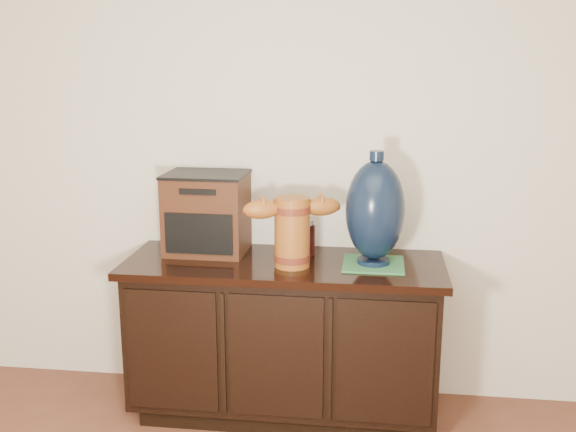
# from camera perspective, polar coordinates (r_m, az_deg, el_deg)

# --- Properties ---
(room) EXTENTS (5.00, 5.00, 5.00)m
(room) POSITION_cam_1_polar(r_m,az_deg,el_deg) (0.88, -20.85, -12.46)
(room) COLOR #592E1E
(room) RESTS_ON ground
(sideboard) EXTENTS (1.46, 0.56, 0.75)m
(sideboard) POSITION_cam_1_polar(r_m,az_deg,el_deg) (3.21, -0.35, -10.15)
(sideboard) COLOR black
(sideboard) RESTS_ON ground
(terracotta_vessel) EXTENTS (0.44, 0.23, 0.31)m
(terracotta_vessel) POSITION_cam_1_polar(r_m,az_deg,el_deg) (2.97, 0.35, -1.00)
(terracotta_vessel) COLOR #9C551C
(terracotta_vessel) RESTS_ON sideboard
(tv_radio) EXTENTS (0.39, 0.32, 0.38)m
(tv_radio) POSITION_cam_1_polar(r_m,az_deg,el_deg) (3.22, -6.88, 0.27)
(tv_radio) COLOR #3C1C0F
(tv_radio) RESTS_ON sideboard
(green_mat) EXTENTS (0.27, 0.27, 0.01)m
(green_mat) POSITION_cam_1_polar(r_m,az_deg,el_deg) (3.06, 7.24, -4.05)
(green_mat) COLOR #306B3C
(green_mat) RESTS_ON sideboard
(lamp_base) EXTENTS (0.26, 0.26, 0.51)m
(lamp_base) POSITION_cam_1_polar(r_m,az_deg,el_deg) (3.00, 7.38, 0.44)
(lamp_base) COLOR black
(lamp_base) RESTS_ON green_mat
(spray_can) EXTENTS (0.06, 0.06, 0.17)m
(spray_can) POSITION_cam_1_polar(r_m,az_deg,el_deg) (3.17, 1.77, -1.83)
(spray_can) COLOR #4E0D0D
(spray_can) RESTS_ON sideboard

